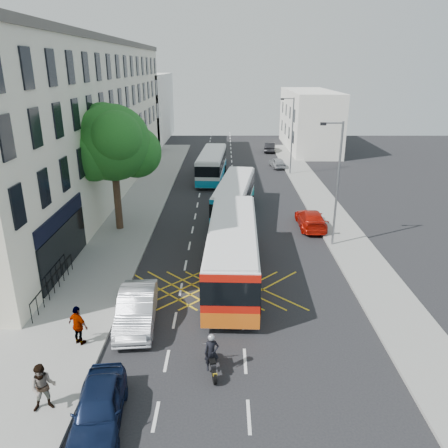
{
  "coord_description": "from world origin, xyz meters",
  "views": [
    {
      "loc": [
        -0.82,
        -14.78,
        11.37
      ],
      "look_at": [
        -0.89,
        10.24,
        2.2
      ],
      "focal_mm": 35.0,
      "sensor_mm": 36.0,
      "label": 1
    }
  ],
  "objects_px": {
    "bus_far": "(212,164)",
    "distant_car_silver": "(277,163)",
    "lamp_far": "(291,132)",
    "parked_car_silver": "(137,309)",
    "bus_mid": "(235,197)",
    "distant_car_dark": "(270,147)",
    "lamp_near": "(336,178)",
    "parked_car_blue": "(99,407)",
    "red_hatchback": "(311,219)",
    "pedestrian_far": "(78,325)",
    "motorbike": "(211,354)",
    "pedestrian_near": "(43,388)",
    "distant_car_grey": "(216,156)",
    "bus_near": "(232,251)",
    "street_tree": "(112,144)"
  },
  "relations": [
    {
      "from": "parked_car_blue",
      "to": "red_hatchback",
      "type": "distance_m",
      "value": 21.56
    },
    {
      "from": "parked_car_silver",
      "to": "lamp_far",
      "type": "bearing_deg",
      "value": 64.47
    },
    {
      "from": "street_tree",
      "to": "distant_car_silver",
      "type": "bearing_deg",
      "value": 56.12
    },
    {
      "from": "parked_car_silver",
      "to": "pedestrian_far",
      "type": "xyz_separation_m",
      "value": [
        -2.1,
        -1.79,
        0.27
      ]
    },
    {
      "from": "distant_car_dark",
      "to": "motorbike",
      "type": "bearing_deg",
      "value": 89.13
    },
    {
      "from": "lamp_near",
      "to": "bus_mid",
      "type": "xyz_separation_m",
      "value": [
        -6.26,
        6.5,
        -3.13
      ]
    },
    {
      "from": "bus_far",
      "to": "distant_car_silver",
      "type": "xyz_separation_m",
      "value": [
        7.46,
        5.21,
        -0.92
      ]
    },
    {
      "from": "lamp_near",
      "to": "bus_mid",
      "type": "bearing_deg",
      "value": 133.89
    },
    {
      "from": "lamp_far",
      "to": "motorbike",
      "type": "bearing_deg",
      "value": -103.0
    },
    {
      "from": "lamp_near",
      "to": "lamp_far",
      "type": "xyz_separation_m",
      "value": [
        0.0,
        20.0,
        0.0
      ]
    },
    {
      "from": "motorbike",
      "to": "distant_car_grey",
      "type": "bearing_deg",
      "value": 79.95
    },
    {
      "from": "bus_far",
      "to": "pedestrian_far",
      "type": "distance_m",
      "value": 29.71
    },
    {
      "from": "bus_mid",
      "to": "red_hatchback",
      "type": "xyz_separation_m",
      "value": [
        5.56,
        -2.98,
        -0.82
      ]
    },
    {
      "from": "lamp_near",
      "to": "bus_far",
      "type": "distance_m",
      "value": 20.34
    },
    {
      "from": "distant_car_grey",
      "to": "pedestrian_far",
      "type": "height_order",
      "value": "pedestrian_far"
    },
    {
      "from": "street_tree",
      "to": "red_hatchback",
      "type": "relative_size",
      "value": 1.93
    },
    {
      "from": "street_tree",
      "to": "parked_car_blue",
      "type": "bearing_deg",
      "value": -79.16
    },
    {
      "from": "lamp_far",
      "to": "parked_car_silver",
      "type": "distance_m",
      "value": 31.52
    },
    {
      "from": "lamp_near",
      "to": "parked_car_blue",
      "type": "xyz_separation_m",
      "value": [
        -11.21,
        -15.3,
        -3.94
      ]
    },
    {
      "from": "bus_mid",
      "to": "red_hatchback",
      "type": "distance_m",
      "value": 6.36
    },
    {
      "from": "bus_near",
      "to": "pedestrian_far",
      "type": "relative_size",
      "value": 6.4
    },
    {
      "from": "distant_car_grey",
      "to": "distant_car_dark",
      "type": "height_order",
      "value": "distant_car_dark"
    },
    {
      "from": "bus_mid",
      "to": "motorbike",
      "type": "bearing_deg",
      "value": -85.64
    },
    {
      "from": "bus_near",
      "to": "distant_car_silver",
      "type": "distance_m",
      "value": 28.71
    },
    {
      "from": "bus_near",
      "to": "lamp_far",
      "type": "bearing_deg",
      "value": 76.9
    },
    {
      "from": "bus_far",
      "to": "lamp_far",
      "type": "bearing_deg",
      "value": 15.26
    },
    {
      "from": "bus_mid",
      "to": "pedestrian_near",
      "type": "distance_m",
      "value": 22.41
    },
    {
      "from": "lamp_near",
      "to": "bus_far",
      "type": "xyz_separation_m",
      "value": [
        -8.39,
        18.27,
        -3.11
      ]
    },
    {
      "from": "parked_car_blue",
      "to": "distant_car_grey",
      "type": "bearing_deg",
      "value": 80.12
    },
    {
      "from": "bus_near",
      "to": "parked_car_blue",
      "type": "xyz_separation_m",
      "value": [
        -4.6,
        -10.66,
        -1.01
      ]
    },
    {
      "from": "street_tree",
      "to": "distant_car_grey",
      "type": "relative_size",
      "value": 1.96
    },
    {
      "from": "lamp_far",
      "to": "pedestrian_far",
      "type": "xyz_separation_m",
      "value": [
        -13.2,
        -31.04,
        -3.57
      ]
    },
    {
      "from": "distant_car_silver",
      "to": "pedestrian_near",
      "type": "relative_size",
      "value": 1.92
    },
    {
      "from": "lamp_near",
      "to": "distant_car_silver",
      "type": "bearing_deg",
      "value": 92.26
    },
    {
      "from": "parked_car_silver",
      "to": "pedestrian_near",
      "type": "relative_size",
      "value": 2.62
    },
    {
      "from": "distant_car_dark",
      "to": "lamp_far",
      "type": "bearing_deg",
      "value": 100.99
    },
    {
      "from": "lamp_far",
      "to": "pedestrian_near",
      "type": "xyz_separation_m",
      "value": [
        -13.2,
        -34.8,
        -3.57
      ]
    },
    {
      "from": "street_tree",
      "to": "bus_far",
      "type": "bearing_deg",
      "value": 67.57
    },
    {
      "from": "distant_car_dark",
      "to": "pedestrian_far",
      "type": "distance_m",
      "value": 46.1
    },
    {
      "from": "street_tree",
      "to": "distant_car_grey",
      "type": "height_order",
      "value": "street_tree"
    },
    {
      "from": "parked_car_blue",
      "to": "red_hatchback",
      "type": "relative_size",
      "value": 0.87
    },
    {
      "from": "pedestrian_near",
      "to": "pedestrian_far",
      "type": "distance_m",
      "value": 3.75
    },
    {
      "from": "bus_mid",
      "to": "motorbike",
      "type": "xyz_separation_m",
      "value": [
        -1.28,
        -19.17,
        -0.67
      ]
    },
    {
      "from": "bus_mid",
      "to": "parked_car_silver",
      "type": "relative_size",
      "value": 2.18
    },
    {
      "from": "parked_car_silver",
      "to": "distant_car_grey",
      "type": "distance_m",
      "value": 36.44
    },
    {
      "from": "bus_mid",
      "to": "distant_car_dark",
      "type": "xyz_separation_m",
      "value": [
        5.42,
        26.86,
        -0.83
      ]
    },
    {
      "from": "distant_car_grey",
      "to": "pedestrian_far",
      "type": "bearing_deg",
      "value": -103.31
    },
    {
      "from": "street_tree",
      "to": "motorbike",
      "type": "distance_m",
      "value": 18.05
    },
    {
      "from": "motorbike",
      "to": "pedestrian_near",
      "type": "xyz_separation_m",
      "value": [
        -5.66,
        -2.13,
        0.23
      ]
    },
    {
      "from": "bus_near",
      "to": "red_hatchback",
      "type": "relative_size",
      "value": 2.51
    }
  ]
}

